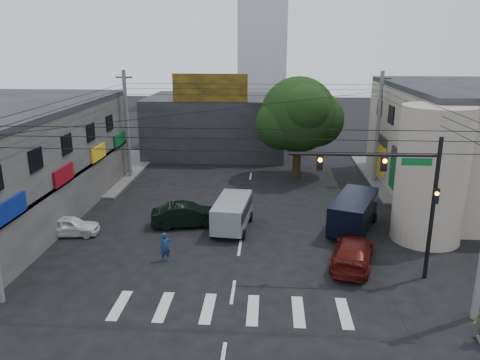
# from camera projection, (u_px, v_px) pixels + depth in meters

# --- Properties ---
(ground) EXTENTS (160.00, 160.00, 0.00)m
(ground) POSITION_uv_depth(u_px,v_px,m) (237.00, 263.00, 25.03)
(ground) COLOR black
(ground) RESTS_ON ground
(sidewalk_far_left) EXTENTS (16.00, 16.00, 0.15)m
(sidewalk_far_left) POSITION_uv_depth(u_px,v_px,m) (57.00, 169.00, 43.34)
(sidewalk_far_left) COLOR #514F4C
(sidewalk_far_left) RESTS_ON ground
(sidewalk_far_right) EXTENTS (16.00, 16.00, 0.15)m
(sidewalk_far_right) POSITION_uv_depth(u_px,v_px,m) (455.00, 176.00, 41.14)
(sidewalk_far_right) COLOR #514F4C
(sidewalk_far_right) RESTS_ON ground
(corner_column) EXTENTS (4.00, 4.00, 8.00)m
(corner_column) POSITION_uv_depth(u_px,v_px,m) (431.00, 175.00, 27.05)
(corner_column) COLOR #A1977F
(corner_column) RESTS_ON ground
(building_far) EXTENTS (14.00, 10.00, 6.00)m
(building_far) POSITION_uv_depth(u_px,v_px,m) (217.00, 125.00, 49.31)
(building_far) COLOR #232326
(building_far) RESTS_ON ground
(billboard) EXTENTS (7.00, 0.30, 2.60)m
(billboard) POSITION_uv_depth(u_px,v_px,m) (210.00, 88.00, 43.40)
(billboard) COLOR olive
(billboard) RESTS_ON building_far
(street_tree) EXTENTS (6.40, 6.40, 8.70)m
(street_tree) POSITION_uv_depth(u_px,v_px,m) (298.00, 115.00, 39.51)
(street_tree) COLOR black
(street_tree) RESTS_ON ground
(traffic_gantry) EXTENTS (7.10, 0.35, 7.20)m
(traffic_gantry) POSITION_uv_depth(u_px,v_px,m) (400.00, 185.00, 22.22)
(traffic_gantry) COLOR black
(traffic_gantry) RESTS_ON ground
(utility_pole_far_left) EXTENTS (0.32, 0.32, 9.20)m
(utility_pole_far_left) POSITION_uv_depth(u_px,v_px,m) (127.00, 125.00, 39.68)
(utility_pole_far_left) COLOR #59595B
(utility_pole_far_left) RESTS_ON ground
(utility_pole_far_right) EXTENTS (0.32, 0.32, 9.20)m
(utility_pole_far_right) POSITION_uv_depth(u_px,v_px,m) (378.00, 128.00, 38.40)
(utility_pole_far_right) COLOR #59595B
(utility_pole_far_right) RESTS_ON ground
(dark_sedan) EXTENTS (3.41, 5.19, 1.50)m
(dark_sedan) POSITION_uv_depth(u_px,v_px,m) (187.00, 215.00, 29.94)
(dark_sedan) COLOR black
(dark_sedan) RESTS_ON ground
(white_compact) EXTENTS (2.26, 3.88, 1.21)m
(white_compact) POSITION_uv_depth(u_px,v_px,m) (70.00, 226.00, 28.53)
(white_compact) COLOR silver
(white_compact) RESTS_ON ground
(maroon_sedan) EXTENTS (4.51, 5.98, 1.44)m
(maroon_sedan) POSITION_uv_depth(u_px,v_px,m) (353.00, 252.00, 24.68)
(maroon_sedan) COLOR #4C0F0A
(maroon_sedan) RESTS_ON ground
(silver_minivan) EXTENTS (4.90, 2.80, 1.95)m
(silver_minivan) POSITION_uv_depth(u_px,v_px,m) (232.00, 215.00, 29.36)
(silver_minivan) COLOR gray
(silver_minivan) RESTS_ON ground
(navy_van) EXTENTS (6.82, 5.74, 2.17)m
(navy_van) POSITION_uv_depth(u_px,v_px,m) (353.00, 214.00, 29.18)
(navy_van) COLOR black
(navy_van) RESTS_ON ground
(traffic_officer) EXTENTS (0.90, 0.86, 1.61)m
(traffic_officer) POSITION_uv_depth(u_px,v_px,m) (165.00, 247.00, 25.09)
(traffic_officer) COLOR navy
(traffic_officer) RESTS_ON ground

